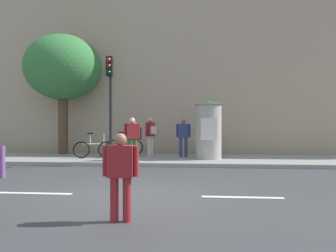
{
  "coord_description": "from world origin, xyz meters",
  "views": [
    {
      "loc": [
        1.45,
        -7.68,
        1.64
      ],
      "look_at": [
        0.56,
        2.0,
        1.57
      ],
      "focal_mm": 36.62,
      "sensor_mm": 36.0,
      "label": 1
    }
  ],
  "objects_px": {
    "traffic_light": "(110,91)",
    "bicycle_upright": "(94,149)",
    "poster_column": "(208,129)",
    "pedestrian_in_red_top": "(121,171)",
    "pedestrian_with_bag": "(151,133)",
    "pedestrian_tallest": "(135,137)",
    "street_tree": "(63,68)",
    "pedestrian_in_light_jacket": "(132,135)",
    "bicycle_leaning": "(124,147)",
    "pedestrian_with_backpack": "(183,134)"
  },
  "relations": [
    {
      "from": "traffic_light",
      "to": "pedestrian_with_bag",
      "type": "relative_size",
      "value": 2.28
    },
    {
      "from": "pedestrian_in_red_top",
      "to": "bicycle_upright",
      "type": "relative_size",
      "value": 0.86
    },
    {
      "from": "poster_column",
      "to": "pedestrian_in_light_jacket",
      "type": "xyz_separation_m",
      "value": [
        -3.09,
        -0.92,
        -0.23
      ]
    },
    {
      "from": "bicycle_leaning",
      "to": "bicycle_upright",
      "type": "xyz_separation_m",
      "value": [
        -0.96,
        -1.67,
        0.0
      ]
    },
    {
      "from": "pedestrian_with_bag",
      "to": "pedestrian_with_backpack",
      "type": "xyz_separation_m",
      "value": [
        1.51,
        -0.31,
        -0.05
      ]
    },
    {
      "from": "pedestrian_in_red_top",
      "to": "pedestrian_tallest",
      "type": "height_order",
      "value": "pedestrian_tallest"
    },
    {
      "from": "pedestrian_with_bag",
      "to": "pedestrian_tallest",
      "type": "height_order",
      "value": "pedestrian_with_bag"
    },
    {
      "from": "street_tree",
      "to": "pedestrian_in_red_top",
      "type": "height_order",
      "value": "street_tree"
    },
    {
      "from": "pedestrian_in_red_top",
      "to": "bicycle_upright",
      "type": "bearing_deg",
      "value": 110.13
    },
    {
      "from": "street_tree",
      "to": "bicycle_upright",
      "type": "height_order",
      "value": "street_tree"
    },
    {
      "from": "traffic_light",
      "to": "street_tree",
      "type": "height_order",
      "value": "street_tree"
    },
    {
      "from": "poster_column",
      "to": "bicycle_leaning",
      "type": "bearing_deg",
      "value": 159.41
    },
    {
      "from": "street_tree",
      "to": "pedestrian_with_backpack",
      "type": "relative_size",
      "value": 3.39
    },
    {
      "from": "pedestrian_in_light_jacket",
      "to": "bicycle_upright",
      "type": "distance_m",
      "value": 2.05
    },
    {
      "from": "pedestrian_with_bag",
      "to": "pedestrian_in_light_jacket",
      "type": "bearing_deg",
      "value": -104.02
    },
    {
      "from": "pedestrian_in_red_top",
      "to": "pedestrian_with_bag",
      "type": "relative_size",
      "value": 0.83
    },
    {
      "from": "street_tree",
      "to": "pedestrian_in_light_jacket",
      "type": "distance_m",
      "value": 5.63
    },
    {
      "from": "poster_column",
      "to": "bicycle_leaning",
      "type": "xyz_separation_m",
      "value": [
        -3.93,
        1.48,
        -0.87
      ]
    },
    {
      "from": "pedestrian_with_bag",
      "to": "pedestrian_with_backpack",
      "type": "relative_size",
      "value": 1.04
    },
    {
      "from": "pedestrian_with_backpack",
      "to": "bicycle_upright",
      "type": "relative_size",
      "value": 0.99
    },
    {
      "from": "pedestrian_tallest",
      "to": "pedestrian_with_backpack",
      "type": "bearing_deg",
      "value": 12.89
    },
    {
      "from": "pedestrian_with_bag",
      "to": "bicycle_leaning",
      "type": "distance_m",
      "value": 1.56
    },
    {
      "from": "pedestrian_tallest",
      "to": "bicycle_leaning",
      "type": "bearing_deg",
      "value": 119.82
    },
    {
      "from": "bicycle_leaning",
      "to": "street_tree",
      "type": "bearing_deg",
      "value": 177.22
    },
    {
      "from": "poster_column",
      "to": "pedestrian_in_red_top",
      "type": "distance_m",
      "value": 9.11
    },
    {
      "from": "traffic_light",
      "to": "bicycle_upright",
      "type": "xyz_separation_m",
      "value": [
        -1.08,
        1.41,
        -2.35
      ]
    },
    {
      "from": "traffic_light",
      "to": "pedestrian_in_light_jacket",
      "type": "bearing_deg",
      "value": 43.3
    },
    {
      "from": "pedestrian_tallest",
      "to": "street_tree",
      "type": "bearing_deg",
      "value": 159.56
    },
    {
      "from": "traffic_light",
      "to": "pedestrian_with_bag",
      "type": "bearing_deg",
      "value": 65.18
    },
    {
      "from": "pedestrian_with_bag",
      "to": "street_tree",
      "type": "bearing_deg",
      "value": 171.85
    },
    {
      "from": "traffic_light",
      "to": "pedestrian_in_light_jacket",
      "type": "relative_size",
      "value": 2.35
    },
    {
      "from": "street_tree",
      "to": "pedestrian_in_light_jacket",
      "type": "xyz_separation_m",
      "value": [
        3.92,
        -2.55,
        -3.15
      ]
    },
    {
      "from": "pedestrian_tallest",
      "to": "pedestrian_with_backpack",
      "type": "height_order",
      "value": "pedestrian_with_backpack"
    },
    {
      "from": "traffic_light",
      "to": "pedestrian_with_bag",
      "type": "xyz_separation_m",
      "value": [
        1.2,
        2.6,
        -1.68
      ]
    },
    {
      "from": "poster_column",
      "to": "bicycle_upright",
      "type": "height_order",
      "value": "poster_column"
    },
    {
      "from": "street_tree",
      "to": "pedestrian_tallest",
      "type": "bearing_deg",
      "value": -20.44
    },
    {
      "from": "street_tree",
      "to": "bicycle_upright",
      "type": "distance_m",
      "value": 4.71
    },
    {
      "from": "traffic_light",
      "to": "bicycle_leaning",
      "type": "height_order",
      "value": "traffic_light"
    },
    {
      "from": "pedestrian_in_red_top",
      "to": "bicycle_leaning",
      "type": "bearing_deg",
      "value": 102.14
    },
    {
      "from": "pedestrian_with_bag",
      "to": "pedestrian_tallest",
      "type": "xyz_separation_m",
      "value": [
        -0.59,
        -0.79,
        -0.15
      ]
    },
    {
      "from": "pedestrian_tallest",
      "to": "bicycle_leaning",
      "type": "xyz_separation_m",
      "value": [
        -0.73,
        1.27,
        -0.52
      ]
    },
    {
      "from": "street_tree",
      "to": "bicycle_leaning",
      "type": "bearing_deg",
      "value": -2.78
    },
    {
      "from": "bicycle_upright",
      "to": "poster_column",
      "type": "bearing_deg",
      "value": 2.29
    },
    {
      "from": "street_tree",
      "to": "pedestrian_tallest",
      "type": "relative_size",
      "value": 3.74
    },
    {
      "from": "bicycle_upright",
      "to": "pedestrian_in_light_jacket",
      "type": "bearing_deg",
      "value": -21.93
    },
    {
      "from": "pedestrian_in_red_top",
      "to": "bicycle_upright",
      "type": "height_order",
      "value": "pedestrian_in_red_top"
    },
    {
      "from": "bicycle_upright",
      "to": "pedestrian_with_bag",
      "type": "bearing_deg",
      "value": 27.57
    },
    {
      "from": "poster_column",
      "to": "street_tree",
      "type": "bearing_deg",
      "value": 166.94
    },
    {
      "from": "poster_column",
      "to": "pedestrian_with_bag",
      "type": "distance_m",
      "value": 2.8
    },
    {
      "from": "pedestrian_in_light_jacket",
      "to": "street_tree",
      "type": "bearing_deg",
      "value": 146.96
    }
  ]
}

